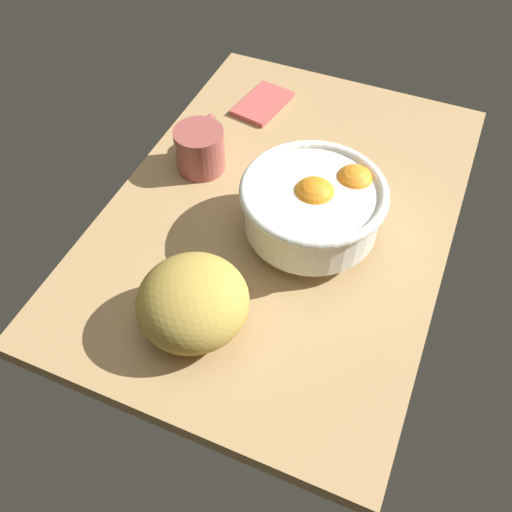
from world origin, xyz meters
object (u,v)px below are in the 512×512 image
fruit_bowl (315,204)px  mug (200,148)px  bread_loaf (193,302)px  napkin_folded (263,103)px

fruit_bowl → mug: size_ratio=1.75×
fruit_bowl → mug: (7.94, 23.49, -3.10)cm
bread_loaf → fruit_bowl: bearing=-23.5°
bread_loaf → mug: bearing=24.9°
bread_loaf → napkin_folded: bearing=12.0°
bread_loaf → mug: 33.04cm
fruit_bowl → mug: bearing=71.3°
napkin_folded → fruit_bowl: bearing=-144.4°
fruit_bowl → mug: fruit_bowl is taller
bread_loaf → mug: size_ratio=1.22×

